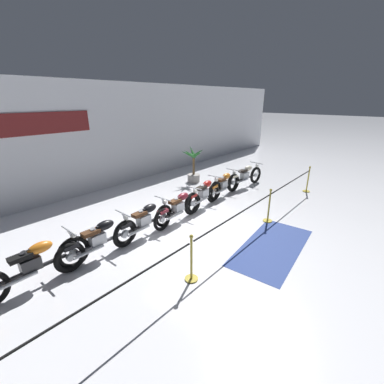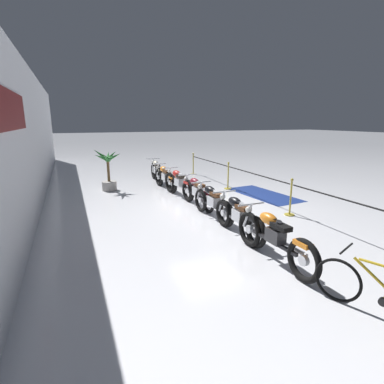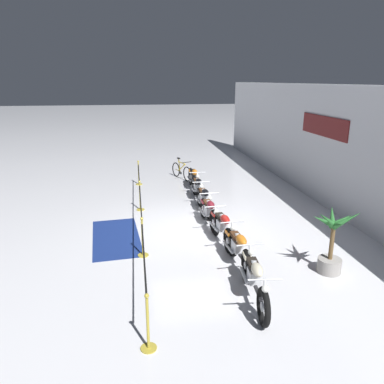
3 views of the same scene
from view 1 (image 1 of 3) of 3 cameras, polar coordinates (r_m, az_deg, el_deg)
ground_plane at (r=7.67m, az=0.44°, el=-7.49°), size 120.00×120.00×0.00m
back_wall at (r=10.94m, az=-20.84°, el=11.21°), size 28.00×0.29×4.20m
motorcycle_orange_0 at (r=6.08m, az=-31.63°, el=-13.67°), size 2.32×0.62×0.95m
motorcycle_black_1 at (r=6.44m, az=-19.79°, el=-9.98°), size 2.11×0.62×0.92m
motorcycle_black_2 at (r=7.07m, az=-10.30°, el=-6.18°), size 2.08×0.62×0.91m
motorcycle_maroon_3 at (r=7.79m, az=-2.81°, el=-3.34°), size 2.15×0.62×0.90m
motorcycle_red_4 at (r=8.80m, az=2.76°, el=-0.48°), size 2.22×0.62×0.94m
motorcycle_orange_5 at (r=9.84m, az=7.07°, el=1.59°), size 2.17×0.62×0.91m
motorcycle_cream_6 at (r=11.02m, az=11.75°, el=3.42°), size 2.33×0.62×0.94m
potted_palm_left_of_row at (r=11.41m, az=0.32°, el=5.83°), size 1.18×1.02×1.64m
stanchion_far_left at (r=5.53m, az=2.99°, el=-10.56°), size 10.51×0.28×1.05m
stanchion_mid_left at (r=5.45m, az=-0.14°, el=-15.87°), size 0.28×0.28×1.05m
stanchion_mid_right at (r=8.13m, az=16.65°, el=-3.95°), size 0.28×0.28×1.05m
stanchion_far_right at (r=11.27m, az=24.27°, el=1.81°), size 0.28×0.28×1.05m
floor_banner at (r=6.98m, az=17.40°, el=-11.52°), size 2.99×1.57×0.01m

